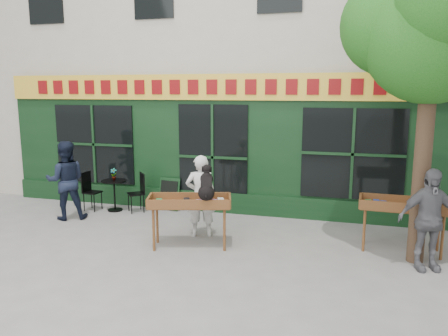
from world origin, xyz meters
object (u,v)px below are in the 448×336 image
Objects in this scene: man_right at (428,220)px; man_left at (66,180)px; book_cart_right at (403,208)px; bistro_table at (114,189)px; book_cart_center at (190,205)px; dog at (206,182)px; woman at (201,196)px.

man_left reaches higher than man_right.
book_cart_right is 0.85× the size of man_left.
man_right reaches higher than bistro_table.
book_cart_center is 0.95× the size of man_right.
man_right is at bearing -13.96° from dog.
book_cart_center and book_cart_right have the same top height.
dog is at bearing 164.53° from man_right.
book_cart_right is at bearing -1.68° from dog.
book_cart_right is 0.81m from man_right.
bistro_table is (-6.46, 1.02, -0.28)m from book_cart_right.
woman reaches higher than book_cart_right.
woman is at bearing 73.96° from book_cart_center.
dog is 0.35× the size of man_right.
book_cart_right is at bearing -8.93° from bistro_table.
book_cart_right is (3.46, 0.89, -0.47)m from dog.
dog is 3.60m from book_cart_right.
woman reaches higher than bistro_table.
man_right is at bearing 156.16° from woman.
woman is 1.09× the size of book_cart_right.
man_right reaches higher than dog.
book_cart_center is 4.11m from man_right.
woman is at bearing 154.65° from man_right.
bistro_table is at bearing 147.82° from man_right.
man_right is (3.76, 0.14, -0.44)m from dog.
man_right is (0.30, -0.75, 0.03)m from book_cart_right.
book_cart_right is 0.90× the size of man_right.
dog is 0.33× the size of man_left.
woman is 0.98× the size of man_right.
man_left reaches higher than book_cart_right.
dog is at bearing -24.17° from book_cart_center.
book_cart_right is at bearing 148.02° from man_left.
book_cart_center is at bearing 163.66° from man_right.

